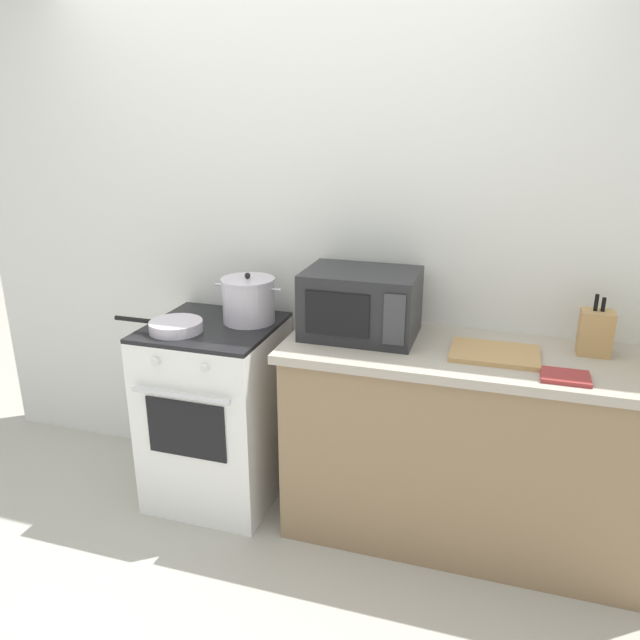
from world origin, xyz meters
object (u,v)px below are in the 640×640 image
knife_block (595,332)px  frying_pan (175,326)px  cutting_board (494,353)px  microwave (361,303)px  oven_mitt (565,377)px  stock_pot (249,300)px  stove (217,412)px

knife_block → frying_pan: bearing=-171.6°
cutting_board → knife_block: 0.42m
cutting_board → microwave: bearing=172.5°
microwave → oven_mitt: bearing=-15.5°
cutting_board → knife_block: size_ratio=1.39×
microwave → knife_block: (0.98, 0.06, -0.05)m
microwave → knife_block: bearing=3.6°
knife_block → cutting_board: bearing=-160.3°
oven_mitt → stock_pot: bearing=169.6°
frying_pan → cutting_board: frying_pan is taller
stove → knife_block: knife_block is taller
stock_pot → frying_pan: stock_pot is taller
stove → cutting_board: (1.30, 0.00, 0.47)m
stove → microwave: bearing=6.4°
stock_pot → microwave: (0.56, -0.02, 0.04)m
knife_block → oven_mitt: bearing=-112.8°
frying_pan → stove: bearing=46.4°
microwave → knife_block: size_ratio=1.93×
knife_block → oven_mitt: 0.34m
stock_pot → knife_block: size_ratio=1.31×
cutting_board → knife_block: knife_block is taller
stove → stock_pot: bearing=34.0°
oven_mitt → knife_block: bearing=67.2°
cutting_board → knife_block: (0.39, 0.14, 0.09)m
frying_pan → knife_block: knife_block is taller
microwave → cutting_board: 0.61m
frying_pan → microwave: (0.83, 0.21, 0.12)m
stock_pot → stove: bearing=-146.0°
knife_block → stock_pot: bearing=-178.5°
stove → cutting_board: 1.38m
frying_pan → microwave: microwave is taller
frying_pan → knife_block: 1.84m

